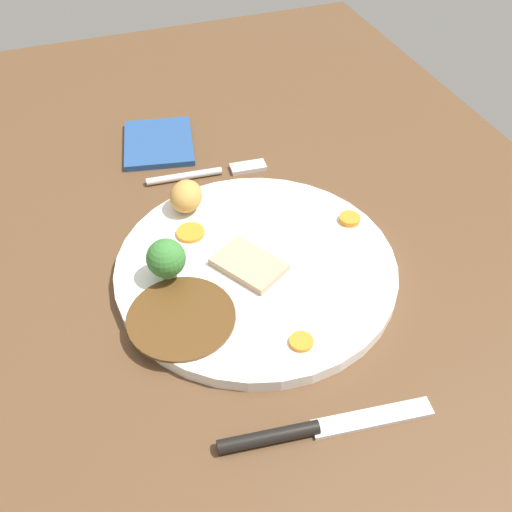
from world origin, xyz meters
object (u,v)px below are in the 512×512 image
Objects in this scene: dinner_plate at (256,268)px; carrot_coin_front at (190,233)px; carrot_coin_back at (301,342)px; meat_slice_main at (253,263)px; knife at (308,430)px; broccoli_floret at (166,259)px; fork at (211,172)px; carrot_coin_side at (350,219)px; folded_napkin at (159,143)px; roast_potato_left at (186,196)px.

dinner_plate is 9.50× the size of carrot_coin_front.
meat_slice_main is at bearing -175.76° from carrot_coin_back.
meat_slice_main reaches higher than carrot_coin_front.
meat_slice_main is 18.70cm from knife.
broccoli_floret is 0.30× the size of fork.
carrot_coin_side reaches higher than folded_napkin.
meat_slice_main is 18.47cm from fork.
fork is 9.97cm from folded_napkin.
broccoli_floret is at bearing -99.27° from meat_slice_main.
roast_potato_left is at bearing 155.27° from broccoli_floret.
broccoli_floret is at bearing -114.43° from fork.
carrot_coin_front is 1.39× the size of carrot_coin_back.
carrot_coin_side is (-2.70, 12.12, 1.01)cm from dinner_plate.
broccoli_floret reaches higher than roast_potato_left.
dinner_plate is 18.09cm from fork.
broccoli_floret is at bearing -10.42° from folded_napkin.
meat_slice_main is 0.46× the size of fork.
dinner_plate is 6.80× the size of roast_potato_left.
meat_slice_main reaches higher than folded_napkin.
roast_potato_left is (-11.38, -4.00, 1.33)cm from meat_slice_main.
dinner_plate is at bearing 38.34° from carrot_coin_front.
knife is (29.94, 2.17, -2.68)cm from roast_potato_left.
roast_potato_left reaches higher than carrot_coin_back.
fork is (-15.38, -11.66, -1.32)cm from carrot_coin_side.
roast_potato_left is at bearing -167.81° from carrot_coin_back.
roast_potato_left is at bearing -116.81° from carrot_coin_side.
dinner_plate is at bearing 9.06° from folded_napkin.
carrot_coin_side is (8.36, 16.54, -1.42)cm from roast_potato_left.
carrot_coin_front is at bearing -141.66° from dinner_plate.
folded_napkin is (-15.79, 0.14, -2.73)cm from roast_potato_left.
dinner_plate reaches higher than fork.
carrot_coin_side is 19.34cm from fork.
carrot_coin_back is at bearing -85.45° from fork.
knife is at bearing 2.54° from folded_napkin.
dinner_plate is 27.19cm from folded_napkin.
roast_potato_left is at bearing -160.65° from meat_slice_main.
meat_slice_main reaches higher than carrot_coin_side.
carrot_coin_side is at bearing 63.19° from roast_potato_left.
roast_potato_left reaches higher than fork.
dinner_plate is 8.49cm from carrot_coin_front.
dinner_plate is at bearing 83.13° from broccoli_floret.
carrot_coin_back reaches higher than knife.
roast_potato_left is at bearing -0.52° from folded_napkin.
carrot_coin_front reaches higher than fork.
fork is at bearing 92.98° from knife.
broccoli_floret is (1.62, -21.13, 2.31)cm from carrot_coin_side.
meat_slice_main is 10.87cm from carrot_coin_back.
meat_slice_main is 3.17× the size of carrot_coin_back.
broccoli_floret reaches higher than fork.
folded_napkin is (-38.00, -4.66, -1.22)cm from carrot_coin_back.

